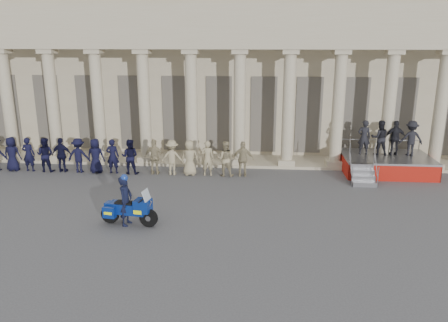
# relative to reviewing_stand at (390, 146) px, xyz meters

# --- Properties ---
(ground) EXTENTS (90.00, 90.00, 0.00)m
(ground) POSITION_rel_reviewing_stand_xyz_m (-9.17, -7.41, -1.45)
(ground) COLOR #48484A
(ground) RESTS_ON ground
(building) EXTENTS (40.00, 12.50, 9.00)m
(building) POSITION_rel_reviewing_stand_xyz_m (-9.17, 7.33, 3.07)
(building) COLOR tan
(building) RESTS_ON ground
(officer_rank) EXTENTS (16.80, 0.69, 1.83)m
(officer_rank) POSITION_rel_reviewing_stand_xyz_m (-15.57, -1.34, -0.53)
(officer_rank) COLOR black
(officer_rank) RESTS_ON ground
(reviewing_stand) EXTENTS (4.46, 4.23, 2.74)m
(reviewing_stand) POSITION_rel_reviewing_stand_xyz_m (0.00, 0.00, 0.00)
(reviewing_stand) COLOR gray
(reviewing_stand) RESTS_ON ground
(motorcycle) EXTENTS (2.26, 1.02, 1.45)m
(motorcycle) POSITION_rel_reviewing_stand_xyz_m (-11.58, -7.78, -0.82)
(motorcycle) COLOR black
(motorcycle) RESTS_ON ground
(rider) EXTENTS (0.55, 0.75, 1.99)m
(rider) POSITION_rel_reviewing_stand_xyz_m (-11.70, -7.76, -0.47)
(rider) COLOR black
(rider) RESTS_ON ground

